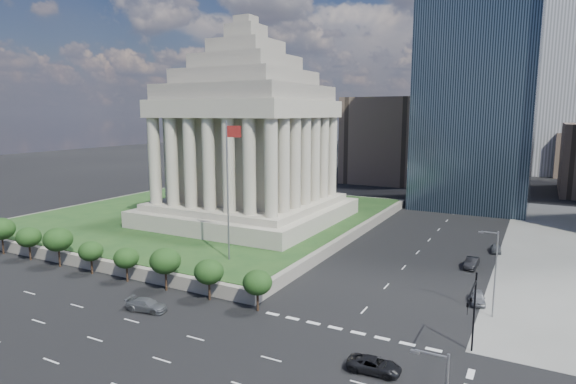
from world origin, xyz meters
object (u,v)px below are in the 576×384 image
Objects in this scene: traffic_signal_ne at (472,306)px; parked_sedan_near at (478,297)px; street_lamp_north at (494,269)px; war_memorial at (247,121)px; flagpole at (229,183)px; pickup_truck at (374,365)px; suv_grey at (147,305)px; parked_sedan_far at (496,248)px; parked_sedan_mid at (472,263)px.

parked_sedan_near is at bearing 93.85° from traffic_signal_ne.
traffic_signal_ne is 11.34m from street_lamp_north.
flagpole is (12.17, -24.00, -8.29)m from war_memorial.
traffic_signal_ne is 1.65× the size of pickup_truck.
suv_grey is at bearing -158.49° from parked_sedan_near.
parked_sedan_near is at bearing -21.18° from pickup_truck.
flagpole is at bearing -145.52° from parked_sedan_far.
traffic_signal_ne is 39.67m from parked_sedan_far.
parked_sedan_mid is (-4.33, 17.58, -4.89)m from street_lamp_north.
pickup_truck is (-7.20, -6.39, -4.58)m from traffic_signal_ne.
pickup_truck is at bearing -114.41° from street_lamp_north.
parked_sedan_mid reaches higher than suv_grey.
suv_grey is 39.80m from parked_sedan_near.
street_lamp_north is at bearing -73.75° from suv_grey.
traffic_signal_ne reaches higher than pickup_truck.
traffic_signal_ne is at bearing -95.18° from parked_sedan_far.
war_memorial reaches higher than suv_grey.
traffic_signal_ne reaches higher than parked_sedan_near.
war_memorial is at bearing 39.08° from pickup_truck.
parked_sedan_mid is (43.00, -5.42, -20.63)m from war_memorial.
parked_sedan_near reaches higher than pickup_truck.
flagpole is 35.85m from parked_sedan_near.
traffic_signal_ne is 0.80× the size of street_lamp_north.
flagpole is at bearing 53.47° from pickup_truck.
war_memorial reaches higher than parked_sedan_near.
pickup_truck is 1.04× the size of parked_sedan_mid.
parked_sedan_far is at bearing 41.12° from flagpole.
war_memorial is at bearing 6.69° from suv_grey.
parked_sedan_far is at bearing -46.24° from suv_grey.
war_memorial is 9.99× the size of parked_sedan_far.
traffic_signal_ne is 10.66m from pickup_truck.
suv_grey is 56.57m from parked_sedan_far.
traffic_signal_ne is at bearing -94.19° from street_lamp_north.
street_lamp_north is at bearing -72.72° from parked_sedan_near.
parked_sedan_mid is at bearing 96.91° from traffic_signal_ne.
war_memorial reaches higher than parked_sedan_mid.
suv_grey reaches higher than pickup_truck.
pickup_truck is at bearing -100.47° from suv_grey.
parked_sedan_mid is at bearing -51.52° from suv_grey.
traffic_signal_ne is at bearing -80.95° from parked_sedan_mid.
street_lamp_north is at bearing -29.33° from pickup_truck.
pickup_truck is 35.47m from parked_sedan_mid.
flagpole reaches higher than suv_grey.
war_memorial reaches higher than traffic_signal_ne.
parked_sedan_mid is 10.80m from parked_sedan_far.
parked_sedan_near is at bearing -96.64° from parked_sedan_far.
war_memorial is at bearing 174.97° from parked_sedan_mid.
flagpole is 4.29× the size of parked_sedan_mid.
street_lamp_north is 6.37m from parked_sedan_near.
street_lamp_north is 28.59m from parked_sedan_far.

